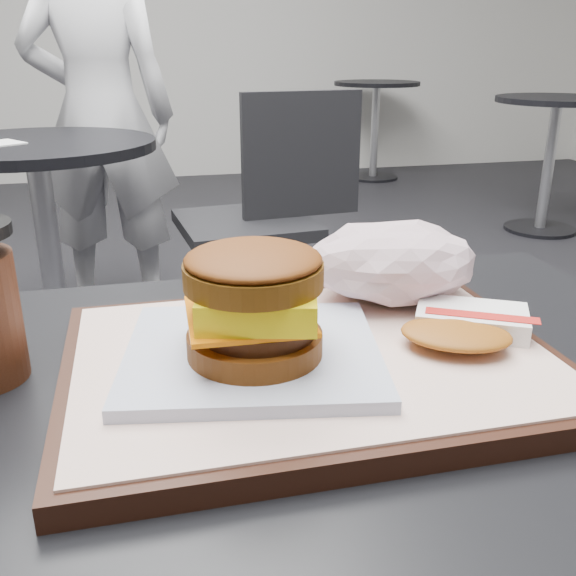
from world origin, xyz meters
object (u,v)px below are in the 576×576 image
at_px(breakfast_sandwich, 254,315).
at_px(neighbor_chair, 265,209).
at_px(patron, 100,115).
at_px(serving_tray, 312,363).
at_px(hash_brown, 465,326).
at_px(neighbor_table, 44,208).
at_px(crumpled_wrapper, 393,262).

height_order(breakfast_sandwich, neighbor_chair, breakfast_sandwich).
relative_size(neighbor_chair, patron, 0.57).
relative_size(serving_tray, breakfast_sandwich, 1.75).
xyz_separation_m(serving_tray, breakfast_sandwich, (-0.05, -0.01, 0.05)).
bearing_deg(hash_brown, neighbor_table, 108.40).
height_order(hash_brown, neighbor_chair, neighbor_chair).
relative_size(hash_brown, patron, 0.09).
relative_size(crumpled_wrapper, neighbor_table, 0.21).
distance_m(serving_tray, neighbor_table, 1.66).
xyz_separation_m(hash_brown, neighbor_table, (-0.53, 1.60, -0.25)).
relative_size(breakfast_sandwich, patron, 0.14).
bearing_deg(serving_tray, neighbor_table, 104.23).
distance_m(neighbor_chair, patron, 0.80).
relative_size(neighbor_table, neighbor_chair, 0.85).
distance_m(crumpled_wrapper, patron, 2.08).
distance_m(hash_brown, neighbor_chair, 1.63).
relative_size(crumpled_wrapper, patron, 0.10).
height_order(serving_tray, neighbor_chair, neighbor_chair).
bearing_deg(neighbor_table, hash_brown, -71.60).
height_order(breakfast_sandwich, neighbor_table, breakfast_sandwich).
distance_m(hash_brown, neighbor_table, 1.71).
distance_m(hash_brown, patron, 2.18).
xyz_separation_m(crumpled_wrapper, patron, (-0.34, 2.05, -0.06)).
relative_size(serving_tray, neighbor_chair, 0.43).
bearing_deg(hash_brown, serving_tray, 178.01).
xyz_separation_m(serving_tray, patron, (-0.24, 2.14, -0.01)).
distance_m(breakfast_sandwich, neighbor_chair, 1.66).
bearing_deg(patron, serving_tray, 104.60).
height_order(serving_tray, breakfast_sandwich, breakfast_sandwich).
bearing_deg(serving_tray, breakfast_sandwich, -167.65).
height_order(breakfast_sandwich, patron, patron).
distance_m(breakfast_sandwich, patron, 2.16).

